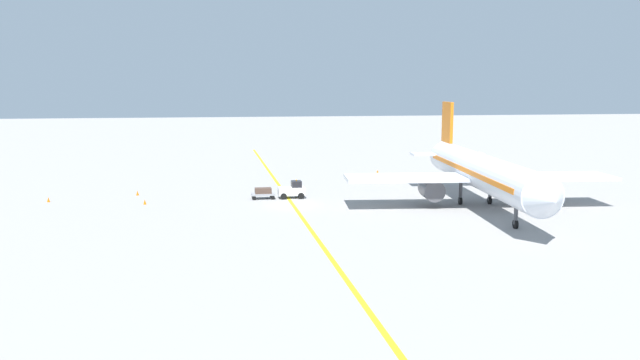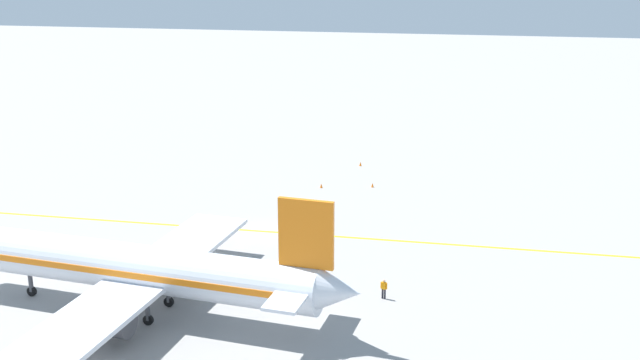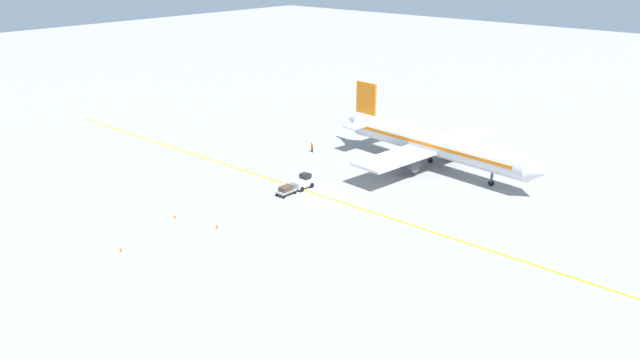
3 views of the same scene
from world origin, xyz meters
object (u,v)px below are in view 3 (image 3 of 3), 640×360
at_px(ground_crew_worker, 312,147).
at_px(traffic_cone_by_wingtip, 121,249).
at_px(baggage_tug_white, 303,182).
at_px(traffic_cone_near_nose, 217,226).
at_px(traffic_cone_mid_apron, 175,216).
at_px(airplane_at_gate, 433,144).
at_px(baggage_cart_trailing, 286,190).

bearing_deg(ground_crew_worker, traffic_cone_by_wingtip, 11.27).
height_order(baggage_tug_white, traffic_cone_near_nose, baggage_tug_white).
bearing_deg(traffic_cone_near_nose, traffic_cone_mid_apron, -76.25).
xyz_separation_m(ground_crew_worker, traffic_cone_by_wingtip, (38.95, 7.76, -0.63)).
bearing_deg(traffic_cone_by_wingtip, ground_crew_worker, -168.73).
xyz_separation_m(airplane_at_gate, ground_crew_worker, (6.23, -18.18, -2.80)).
xyz_separation_m(baggage_tug_white, traffic_cone_by_wingtip, (26.54, -1.88, -0.63)).
bearing_deg(ground_crew_worker, baggage_tug_white, 37.85).
relative_size(baggage_tug_white, baggage_cart_trailing, 1.15).
bearing_deg(baggage_cart_trailing, baggage_tug_white, -179.68).
bearing_deg(ground_crew_worker, traffic_cone_mid_apron, 9.39).
relative_size(ground_crew_worker, traffic_cone_mid_apron, 3.05).
distance_m(baggage_cart_trailing, traffic_cone_near_nose, 12.80).
distance_m(airplane_at_gate, ground_crew_worker, 19.42).
relative_size(airplane_at_gate, traffic_cone_by_wingtip, 64.63).
bearing_deg(baggage_cart_trailing, traffic_cone_by_wingtip, -4.67).
height_order(baggage_cart_trailing, traffic_cone_near_nose, baggage_cart_trailing).
distance_m(traffic_cone_mid_apron, traffic_cone_by_wingtip, 9.49).
distance_m(ground_crew_worker, traffic_cone_by_wingtip, 39.72).
xyz_separation_m(baggage_cart_trailing, ground_crew_worker, (-15.71, -9.66, 0.15)).
distance_m(airplane_at_gate, baggage_tug_white, 20.69).
bearing_deg(traffic_cone_by_wingtip, baggage_tug_white, 175.94).
bearing_deg(baggage_cart_trailing, airplane_at_gate, 158.78).
height_order(airplane_at_gate, traffic_cone_by_wingtip, airplane_at_gate).
relative_size(traffic_cone_mid_apron, traffic_cone_by_wingtip, 1.00).
height_order(baggage_tug_white, traffic_cone_mid_apron, baggage_tug_white).
height_order(traffic_cone_near_nose, traffic_cone_mid_apron, same).
distance_m(traffic_cone_near_nose, traffic_cone_by_wingtip, 10.98).
xyz_separation_m(baggage_tug_white, baggage_cart_trailing, (3.30, 0.02, -0.14)).
bearing_deg(baggage_cart_trailing, traffic_cone_near_nose, 5.58).
xyz_separation_m(airplane_at_gate, traffic_cone_by_wingtip, (45.18, -10.42, -3.43)).
bearing_deg(baggage_cart_trailing, ground_crew_worker, -148.41).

